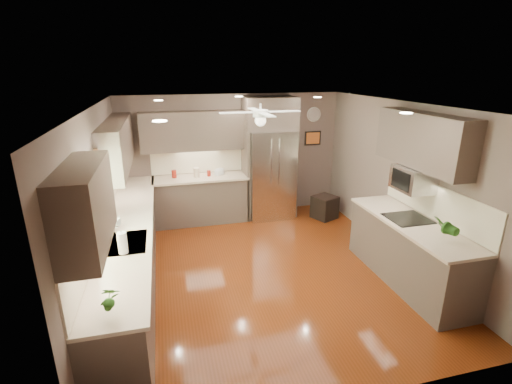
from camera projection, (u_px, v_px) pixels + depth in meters
name	position (u px, v px, depth m)	size (l,w,h in m)	color
floor	(265.00, 270.00, 5.76)	(5.00, 5.00, 0.00)	#54210B
ceiling	(266.00, 105.00, 4.97)	(5.00, 5.00, 0.00)	white
wall_back	(233.00, 156.00, 7.66)	(4.50, 4.50, 0.00)	#67564F
wall_front	(347.00, 287.00, 3.07)	(4.50, 4.50, 0.00)	#67564F
wall_left	(100.00, 207.00, 4.84)	(5.00, 5.00, 0.00)	#67564F
wall_right	(401.00, 182.00, 5.89)	(5.00, 5.00, 0.00)	#67564F
canister_a	(174.00, 174.00, 7.21)	(0.09, 0.09, 0.15)	maroon
canister_c	(197.00, 173.00, 7.26)	(0.12, 0.12, 0.20)	#C5AD93
canister_d	(209.00, 173.00, 7.33)	(0.08, 0.08, 0.11)	maroon
soap_bottle	(116.00, 222.00, 4.90)	(0.09, 0.10, 0.21)	white
potted_plant_left	(109.00, 298.00, 3.19)	(0.16, 0.11, 0.31)	#235317
potted_plant_right	(444.00, 226.00, 4.56)	(0.20, 0.16, 0.37)	#235317
bowl	(220.00, 174.00, 7.42)	(0.23, 0.23, 0.06)	#C5AD93
left_run	(131.00, 252.00, 5.29)	(0.65, 4.70, 1.45)	#50433A
back_run	(201.00, 198.00, 7.46)	(1.85, 0.65, 1.45)	#50433A
uppers	(207.00, 144.00, 5.65)	(4.50, 4.70, 0.95)	#50433A
window	(93.00, 198.00, 4.29)	(0.05, 1.12, 0.92)	#BFF2B2
sink	(125.00, 245.00, 4.56)	(0.50, 0.70, 0.32)	silver
refrigerator	(270.00, 161.00, 7.53)	(1.06, 0.75, 2.45)	silver
right_run	(409.00, 251.00, 5.32)	(0.70, 2.20, 1.45)	#50433A
microwave	(413.00, 179.00, 5.26)	(0.43, 0.55, 0.34)	silver
ceiling_fan	(260.00, 115.00, 5.30)	(1.18, 1.18, 0.32)	white
recessed_lights	(256.00, 103.00, 5.33)	(2.84, 3.14, 0.01)	white
wall_clock	(314.00, 114.00, 7.80)	(0.30, 0.03, 0.30)	white
framed_print	(313.00, 138.00, 7.96)	(0.36, 0.03, 0.30)	black
stool	(325.00, 207.00, 7.69)	(0.57, 0.57, 0.49)	black
paper_towel	(122.00, 243.00, 4.23)	(0.11, 0.11, 0.27)	white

